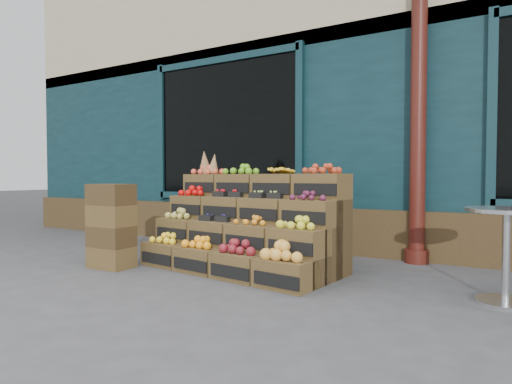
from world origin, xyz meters
The scene contains 6 objects.
ground centered at (0.00, 0.00, 0.00)m, with size 60.00×60.00×0.00m, color #414144.
shop_facade centered at (0.00, 5.11, 2.40)m, with size 12.00×6.24×4.80m.
crate_display centered at (-0.38, 0.80, 0.41)m, with size 2.27×1.32×1.34m.
spare_crates centered at (-1.69, 0.07, 0.47)m, with size 0.47×0.33×0.93m.
bistro_table centered at (2.10, 0.68, 0.48)m, with size 0.61×0.61×0.76m.
shopkeeper centered at (-1.43, 2.95, 1.09)m, with size 0.79×0.52×2.18m, color #1E692A.
Camera 1 is at (2.07, -3.22, 1.01)m, focal length 30.00 mm.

